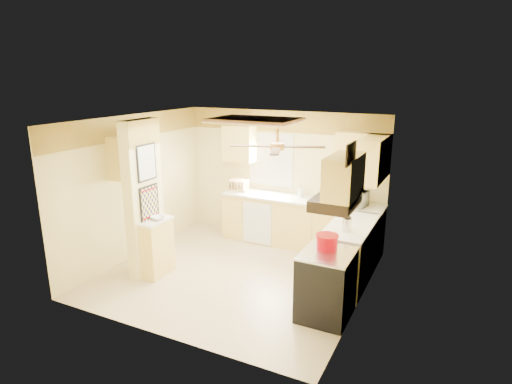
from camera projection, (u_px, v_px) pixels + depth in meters
The scene contains 34 objects.
floor at pixel (236, 274), 6.97m from camera, with size 4.00×4.00×0.00m, color tan.
ceiling at pixel (234, 120), 6.31m from camera, with size 4.00×4.00×0.00m, color white.
wall_back at pixel (283, 176), 8.29m from camera, with size 4.00×4.00×0.00m, color #ECDB90.
wall_front at pixel (157, 242), 5.00m from camera, with size 4.00×4.00×0.00m, color #ECDB90.
wall_left at pixel (136, 187), 7.49m from camera, with size 3.80×3.80×0.00m, color #ECDB90.
wall_right at pixel (364, 220), 5.79m from camera, with size 3.80×3.80×0.00m, color #ECDB90.
wallpaper_border at pixel (283, 122), 7.99m from camera, with size 4.00×0.02×0.40m, color gold.
partition_column at pixel (144, 199), 6.74m from camera, with size 0.20×0.70×2.50m, color #ECDB90.
partition_ledge at pixel (158, 249), 6.86m from camera, with size 0.25×0.55×0.90m, color #FFD86A.
ledge_top at pixel (156, 221), 6.74m from camera, with size 0.28×0.58×0.04m, color white.
lower_cabinets_back at pixel (300, 223), 8.02m from camera, with size 3.00×0.60×0.90m, color #FFD86A.
lower_cabinets_right at pixel (350, 254), 6.65m from camera, with size 0.60×1.40×0.90m, color #FFD86A.
countertop_back at pixel (301, 199), 7.89m from camera, with size 3.04×0.64×0.04m, color white.
countertop_right at pixel (351, 226), 6.53m from camera, with size 0.64×1.44×0.04m, color white.
dishwasher_panel at pixel (257, 223), 8.08m from camera, with size 0.58×0.02×0.80m, color white.
window at pixel (271, 160), 8.30m from camera, with size 0.92×0.02×1.02m.
upper_cab_back_left at pixel (240, 143), 8.34m from camera, with size 0.60×0.35×0.70m, color #FFD86A.
upper_cab_back_right at pixel (363, 153), 7.31m from camera, with size 0.90×0.35×0.70m, color #FFD86A.
upper_cab_right at pixel (373, 159), 6.79m from camera, with size 0.35×1.00×0.70m, color #FFD86A.
upper_cab_left_wall at pixel (131, 156), 7.04m from camera, with size 0.35×0.75×0.70m, color #FFD86A.
upper_cab_over_stove at pixel (344, 176), 5.20m from camera, with size 0.35×0.76×0.52m, color #FFD86A.
stove at pixel (326, 284), 5.66m from camera, with size 0.68×0.77×0.92m.
range_hood at pixel (336, 201), 5.33m from camera, with size 0.50×0.76×0.14m, color black.
poster_menu at pixel (147, 162), 6.53m from camera, with size 0.02×0.42×0.57m.
poster_nashville at pixel (149, 203), 6.71m from camera, with size 0.02×0.42×0.57m.
ceiling_light_panel at pixel (255, 120), 6.71m from camera, with size 1.35×0.95×0.06m.
ceiling_fan at pixel (277, 146), 5.34m from camera, with size 1.15×1.15×0.26m.
vent_grate at pixel (351, 154), 4.74m from camera, with size 0.02×0.40×0.25m, color black.
microwave at pixel (353, 198), 7.43m from camera, with size 0.50×0.34×0.27m, color white.
bowl at pixel (158, 218), 6.74m from camera, with size 0.22×0.22×0.05m, color white.
dutch_oven at pixel (327, 242), 5.64m from camera, with size 0.30×0.30×0.20m.
kettle at pixel (347, 224), 6.22m from camera, with size 0.15×0.15×0.22m.
dish_rack at pixel (239, 187), 8.42m from camera, with size 0.39×0.31×0.21m.
utensil_crock at pixel (301, 192), 7.99m from camera, with size 0.12×0.12×0.24m.
Camera 1 is at (3.10, -5.57, 3.15)m, focal length 30.00 mm.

